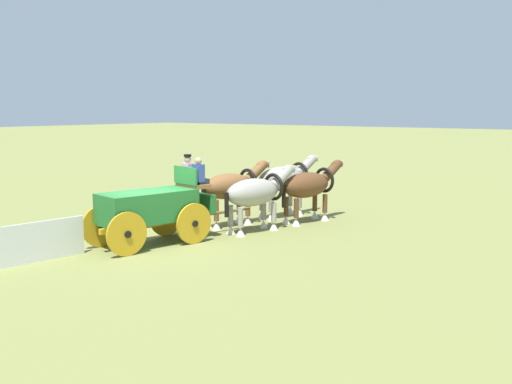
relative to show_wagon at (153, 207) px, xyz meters
The scene contains 7 objects.
ground_plane 1.17m from the show_wagon, 168.72° to the left, with size 220.00×220.00×0.00m, color olive.
show_wagon is the anchor object (origin of this frame).
draft_horse_rear_near 3.67m from the show_wagon, ahead, with size 3.06×1.28×2.24m.
draft_horse_rear_off 3.67m from the show_wagon, 21.59° to the right, with size 3.15×1.33×2.16m.
draft_horse_lead_near 6.24m from the show_wagon, ahead, with size 3.18×1.34×2.29m.
draft_horse_lead_off 6.24m from the show_wagon, 17.35° to the right, with size 3.18×1.34×2.18m.
sponsor_banner 3.76m from the show_wagon, 164.34° to the left, with size 3.20×0.06×1.10m, color silver.
Camera 1 is at (-12.20, -13.19, 4.13)m, focal length 41.71 mm.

